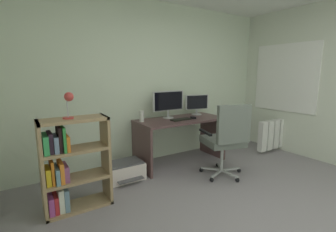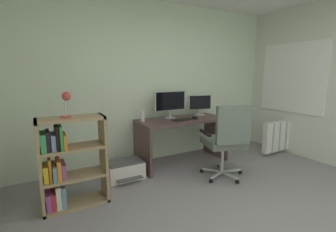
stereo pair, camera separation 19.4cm
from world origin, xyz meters
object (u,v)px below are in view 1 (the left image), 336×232
monitor_secondary (197,103)px  desk_lamp (69,101)px  monitor_main (168,102)px  bookshelf (69,167)px  printer (125,171)px  keyboard (181,119)px  desk (180,130)px  computer_mouse (193,118)px  office_chair (226,137)px  radiator (278,133)px  desktop_speaker (142,116)px

monitor_secondary → desk_lamp: size_ratio=1.54×
monitor_main → bookshelf: monitor_main is taller
printer → keyboard: bearing=0.9°
monitor_main → keyboard: monitor_main is taller
desk → keyboard: size_ratio=4.30×
computer_mouse → office_chair: (0.02, -0.72, -0.16)m
desk → radiator: bearing=-13.8°
computer_mouse → radiator: computer_mouse is taller
desk_lamp → radiator: 3.85m
monitor_secondary → desktop_speaker: (-1.11, -0.05, -0.12)m
monitor_secondary → radiator: bearing=-23.2°
desktop_speaker → radiator: 2.72m
monitor_secondary → desktop_speaker: 1.12m
monitor_main → radiator: bearing=-17.0°
printer → radiator: radiator is taller
desktop_speaker → printer: desktop_speaker is taller
keyboard → radiator: keyboard is taller
computer_mouse → office_chair: bearing=-78.3°
desk → printer: 1.13m
bookshelf → printer: (0.79, 0.40, -0.37)m
office_chair → keyboard: bearing=109.1°
office_chair → desk_lamp: (-1.98, 0.32, 0.60)m
keyboard → office_chair: office_chair is taller
office_chair → desk_lamp: desk_lamp is taller
desktop_speaker → desk_lamp: size_ratio=0.62×
office_chair → desk_lamp: bearing=170.7°
keyboard → printer: size_ratio=0.66×
desk → keyboard: 0.24m
keyboard → desktop_speaker: bearing=156.8°
monitor_secondary → desktop_speaker: size_ratio=2.49×
printer → monitor_secondary: bearing=10.2°
monitor_main → office_chair: monitor_main is taller
keyboard → desktop_speaker: 0.63m
bookshelf → printer: size_ratio=1.98×
monitor_secondary → radiator: monitor_secondary is taller
office_chair → desk: bearing=103.0°
monitor_secondary → computer_mouse: (-0.29, -0.27, -0.19)m
keyboard → computer_mouse: bearing=-7.0°
monitor_secondary → bookshelf: 2.44m
office_chair → radiator: 1.82m
keyboard → monitor_secondary: bearing=22.5°
desktop_speaker → printer: (-0.39, -0.22, -0.71)m
desktop_speaker → bookshelf: bearing=-152.2°
radiator → computer_mouse: bearing=168.3°
keyboard → bookshelf: bookshelf is taller
computer_mouse → bookshelf: bookshelf is taller
desktop_speaker → keyboard: bearing=-19.6°
keyboard → computer_mouse: 0.23m
desk → monitor_secondary: monitor_secondary is taller
desktop_speaker → printer: 0.84m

